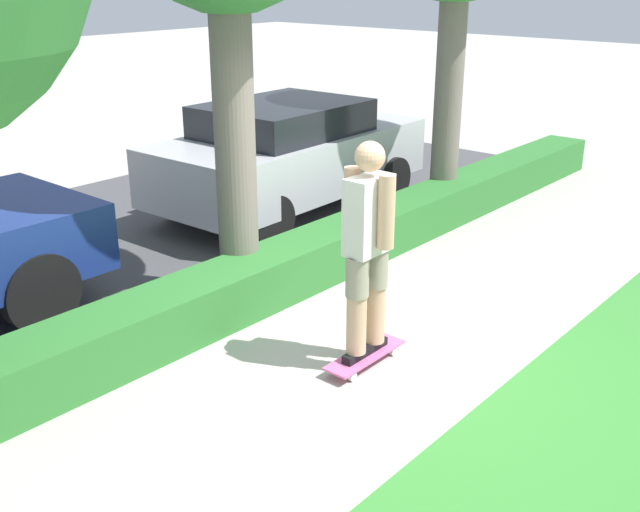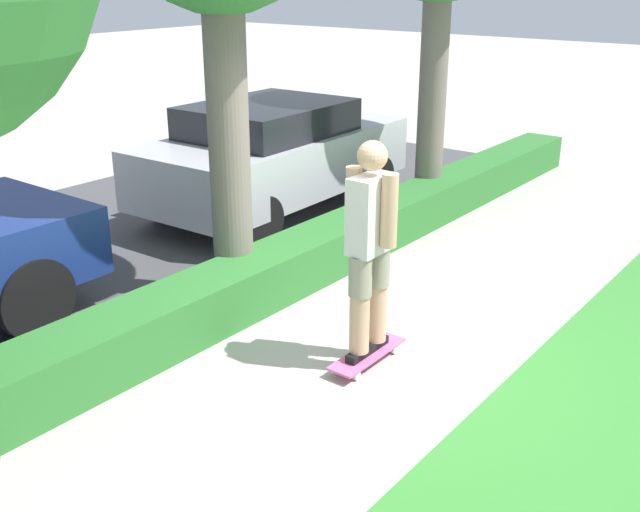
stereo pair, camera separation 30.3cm
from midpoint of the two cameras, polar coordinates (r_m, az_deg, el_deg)
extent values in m
plane|color=#ADA89E|center=(6.42, 5.68, -8.05)|extent=(60.00, 60.00, 0.00)
cube|color=#474749|center=(9.24, -16.03, 0.58)|extent=(14.83, 5.00, 0.01)
cube|color=#2D702D|center=(7.24, -4.62, -2.31)|extent=(14.83, 0.60, 0.49)
cube|color=#DB5B93|center=(6.34, 4.83, -7.53)|extent=(0.83, 0.24, 0.02)
cylinder|color=silver|center=(6.53, 6.95, -7.22)|extent=(0.08, 0.04, 0.08)
cylinder|color=silver|center=(6.61, 5.65, -6.75)|extent=(0.08, 0.04, 0.08)
cylinder|color=silver|center=(6.12, 3.92, -9.16)|extent=(0.08, 0.04, 0.08)
cylinder|color=silver|center=(6.21, 2.58, -8.63)|extent=(0.08, 0.04, 0.08)
cube|color=black|center=(6.23, 4.15, -7.60)|extent=(0.26, 0.09, 0.07)
cylinder|color=tan|center=(6.02, 4.26, -3.80)|extent=(0.16, 0.16, 0.84)
cylinder|color=gray|center=(5.92, 4.32, -1.59)|extent=(0.19, 0.19, 0.34)
cube|color=black|center=(6.41, 5.53, -6.75)|extent=(0.26, 0.09, 0.07)
cylinder|color=tan|center=(6.21, 5.67, -3.04)|extent=(0.16, 0.16, 0.84)
cylinder|color=gray|center=(6.11, 5.76, -0.88)|extent=(0.19, 0.19, 0.34)
cube|color=silver|center=(5.85, 5.20, 3.11)|extent=(0.40, 0.22, 0.62)
cylinder|color=tan|center=(5.74, 6.57, 3.35)|extent=(0.13, 0.13, 0.58)
cylinder|color=tan|center=(5.93, 3.91, 4.01)|extent=(0.13, 0.13, 0.58)
sphere|color=tan|center=(5.73, 5.36, 7.55)|extent=(0.24, 0.24, 0.24)
cylinder|color=#70665B|center=(7.18, -5.29, 8.63)|extent=(0.39, 0.39, 3.15)
cylinder|color=#70665B|center=(10.02, 10.63, 11.83)|extent=(0.36, 0.36, 3.12)
cylinder|color=black|center=(7.20, -19.45, -2.59)|extent=(0.75, 0.21, 0.75)
cube|color=#B7B7BC|center=(10.16, -1.46, 7.32)|extent=(4.01, 1.90, 0.75)
cube|color=black|center=(9.96, -1.96, 10.44)|extent=(2.10, 1.63, 0.41)
cylinder|color=black|center=(10.70, 6.28, 5.84)|extent=(0.64, 0.21, 0.64)
cylinder|color=black|center=(11.67, -0.39, 7.26)|extent=(0.64, 0.21, 0.64)
cylinder|color=black|center=(8.87, -2.82, 2.71)|extent=(0.64, 0.21, 0.64)
cylinder|color=black|center=(10.02, -9.68, 4.61)|extent=(0.64, 0.21, 0.64)
camera|label=1|loc=(0.15, 91.36, -0.53)|focal=42.00mm
camera|label=2|loc=(0.15, -88.64, 0.53)|focal=42.00mm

